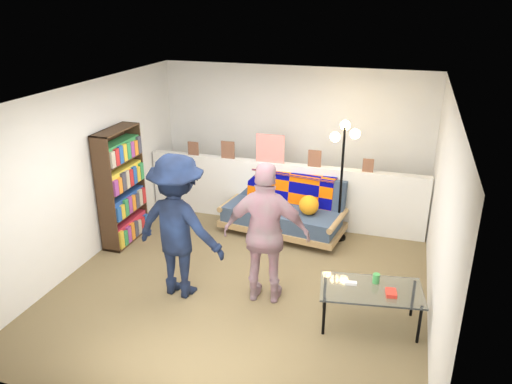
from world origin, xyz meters
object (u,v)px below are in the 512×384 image
at_px(coffee_table, 372,291).
at_px(person_right, 266,234).
at_px(bookshelf, 121,190).
at_px(floor_lamp, 343,158).
at_px(futon_sofa, 285,210).
at_px(person_left, 179,226).

distance_m(coffee_table, person_right, 1.33).
relative_size(bookshelf, coffee_table, 1.44).
distance_m(bookshelf, floor_lamp, 3.24).
relative_size(floor_lamp, person_right, 1.04).
height_order(bookshelf, floor_lamp, floor_lamp).
xyz_separation_m(futon_sofa, person_right, (0.23, -1.83, 0.50)).
bearing_deg(bookshelf, person_right, -19.70).
bearing_deg(bookshelf, coffee_table, -15.64).
xyz_separation_m(coffee_table, floor_lamp, (-0.66, 2.05, 0.84)).
bearing_deg(coffee_table, futon_sofa, 126.60).
bearing_deg(bookshelf, futon_sofa, 23.32).
distance_m(futon_sofa, person_right, 1.91).
relative_size(futon_sofa, person_right, 1.12).
bearing_deg(person_right, futon_sofa, -88.65).
distance_m(bookshelf, coffee_table, 3.86).
bearing_deg(person_left, person_right, -163.15).
bearing_deg(person_right, floor_lamp, -113.20).
bearing_deg(person_left, floor_lamp, -120.43).
bearing_deg(coffee_table, bookshelf, 164.36).
xyz_separation_m(person_left, person_right, (1.04, 0.16, -0.02)).
bearing_deg(floor_lamp, futon_sofa, -175.98).
bearing_deg(person_right, coffee_table, 166.95).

